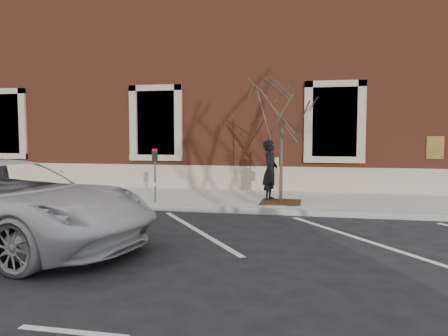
% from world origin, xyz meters
% --- Properties ---
extents(ground, '(120.00, 120.00, 0.00)m').
position_xyz_m(ground, '(0.00, 0.00, 0.00)').
color(ground, '#28282B').
rests_on(ground, ground).
extents(sidewalk_near, '(40.00, 3.50, 0.15)m').
position_xyz_m(sidewalk_near, '(0.00, 1.75, 0.07)').
color(sidewalk_near, beige).
rests_on(sidewalk_near, ground).
extents(curb_near, '(40.00, 0.12, 0.15)m').
position_xyz_m(curb_near, '(0.00, -0.05, 0.07)').
color(curb_near, '#9E9E99').
rests_on(curb_near, ground).
extents(parking_stripes, '(28.00, 4.40, 0.01)m').
position_xyz_m(parking_stripes, '(0.00, -2.20, 0.00)').
color(parking_stripes, silver).
rests_on(parking_stripes, ground).
extents(building_civic, '(40.00, 8.62, 8.00)m').
position_xyz_m(building_civic, '(0.00, 7.74, 4.00)').
color(building_civic, brown).
rests_on(building_civic, ground).
extents(man, '(0.47, 0.66, 1.68)m').
position_xyz_m(man, '(1.17, 1.32, 0.99)').
color(man, black).
rests_on(man, sidewalk_near).
extents(parking_meter, '(0.13, 0.10, 1.47)m').
position_xyz_m(parking_meter, '(-1.86, 0.31, 1.17)').
color(parking_meter, '#595B60').
rests_on(parking_meter, sidewalk_near).
extents(tree_grate, '(1.07, 1.07, 0.03)m').
position_xyz_m(tree_grate, '(1.51, 0.97, 0.16)').
color(tree_grate, '#452D16').
rests_on(tree_grate, sidewalk_near).
extents(sapling, '(2.20, 2.20, 3.66)m').
position_xyz_m(sapling, '(1.51, 0.97, 2.71)').
color(sapling, '#4D372E').
rests_on(sapling, sidewalk_near).
extents(white_truck, '(5.96, 3.58, 1.55)m').
position_xyz_m(white_truck, '(-3.02, -4.15, 0.77)').
color(white_truck, silver).
rests_on(white_truck, ground).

